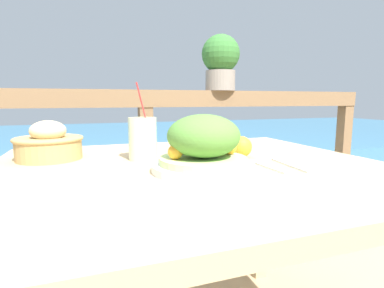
% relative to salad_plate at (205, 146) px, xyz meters
% --- Properties ---
extents(patio_table, '(1.15, 1.00, 0.72)m').
position_rel_salad_plate_xyz_m(patio_table, '(-0.00, 0.08, -0.15)').
color(patio_table, tan).
rests_on(patio_table, ground_plane).
extents(railing_fence, '(2.80, 0.08, 0.96)m').
position_rel_salad_plate_xyz_m(railing_fence, '(-0.00, 0.84, -0.06)').
color(railing_fence, brown).
rests_on(railing_fence, ground_plane).
extents(sea_backdrop, '(12.00, 4.00, 0.46)m').
position_rel_salad_plate_xyz_m(sea_backdrop, '(-0.00, 3.34, -0.56)').
color(sea_backdrop, teal).
rests_on(sea_backdrop, ground_plane).
extents(salad_plate, '(0.28, 0.28, 0.15)m').
position_rel_salad_plate_xyz_m(salad_plate, '(0.00, 0.00, 0.00)').
color(salad_plate, silver).
rests_on(salad_plate, patio_table).
extents(drink_glass, '(0.09, 0.09, 0.24)m').
position_rel_salad_plate_xyz_m(drink_glass, '(-0.13, 0.21, 0.00)').
color(drink_glass, beige).
rests_on(drink_glass, patio_table).
extents(bread_basket, '(0.21, 0.21, 0.13)m').
position_rel_salad_plate_xyz_m(bread_basket, '(-0.42, 0.32, -0.02)').
color(bread_basket, tan).
rests_on(bread_basket, patio_table).
extents(potted_plant, '(0.21, 0.21, 0.31)m').
position_rel_salad_plate_xyz_m(potted_plant, '(0.43, 0.84, 0.34)').
color(potted_plant, gray).
rests_on(potted_plant, railing_fence).
extents(fork, '(0.02, 0.18, 0.00)m').
position_rel_salad_plate_xyz_m(fork, '(0.18, -0.02, -0.06)').
color(fork, silver).
rests_on(fork, patio_table).
extents(knife, '(0.03, 0.18, 0.00)m').
position_rel_salad_plate_xyz_m(knife, '(0.26, -0.03, -0.06)').
color(knife, silver).
rests_on(knife, patio_table).
extents(orange_near_basket, '(0.07, 0.07, 0.07)m').
position_rel_salad_plate_xyz_m(orange_near_basket, '(0.19, 0.14, -0.03)').
color(orange_near_basket, '#F9A328').
rests_on(orange_near_basket, patio_table).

